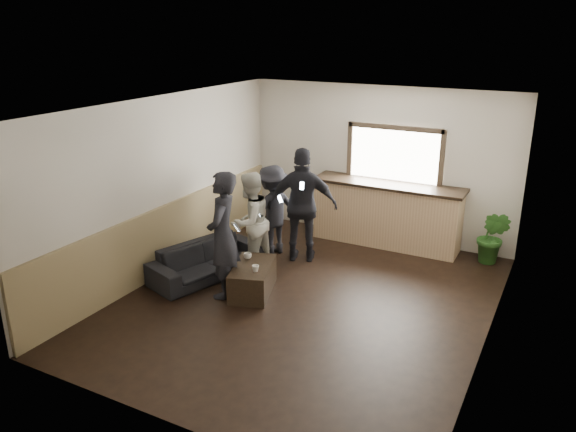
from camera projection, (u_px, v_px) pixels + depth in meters
The scene contains 12 objects.
ground at pixel (306, 301), 8.16m from camera, with size 5.00×6.00×0.01m, color black.
room_shell at pixel (260, 197), 8.00m from camera, with size 5.01×6.01×2.80m.
bar_counter at pixel (387, 210), 10.07m from camera, with size 2.70×0.68×2.13m.
sofa at pixel (207, 260), 8.87m from camera, with size 1.86×0.73×0.54m, color black.
coffee_table at pixel (253, 279), 8.35m from camera, with size 0.54×0.98×0.44m, color black.
cup_a at pixel (248, 256), 8.50m from camera, with size 0.12×0.12×0.09m, color silver.
cup_b at pixel (256, 268), 8.06m from camera, with size 0.10×0.10×0.09m, color silver.
potted_plant at pixel (493, 237), 9.27m from camera, with size 0.52×0.42×0.94m, color #2D6623.
person_a at pixel (223, 235), 8.06m from camera, with size 0.63×0.79×1.88m.
person_b at pixel (250, 222), 8.98m from camera, with size 0.74×0.88×1.62m.
person_c at pixel (273, 210), 9.60m from camera, with size 0.96×1.17×1.57m.
person_d at pixel (303, 206), 9.27m from camera, with size 1.23×0.85×1.93m.
Camera 1 is at (3.18, -6.58, 3.83)m, focal length 35.00 mm.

